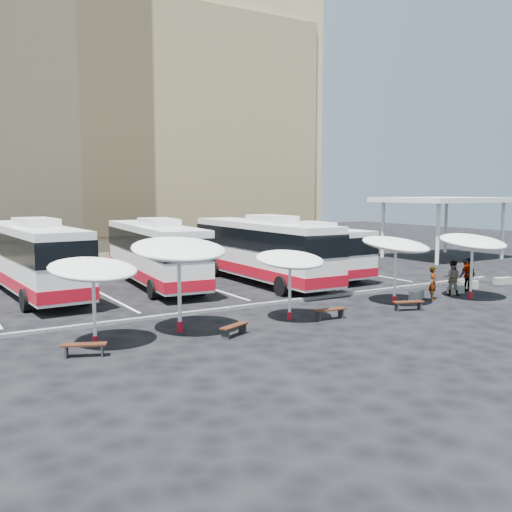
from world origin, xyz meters
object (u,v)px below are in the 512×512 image
sunshade_1 (179,250)px  sunshade_3 (396,245)px  wood_bench_0 (84,347)px  conc_bench_2 (468,285)px  wood_bench_3 (408,303)px  bus_0 (32,256)px  wood_bench_2 (330,311)px  bus_1 (154,251)px  passenger_3 (467,273)px  passenger_1 (453,278)px  passenger_0 (433,283)px  sunshade_0 (93,270)px  sunshade_4 (473,242)px  conc_bench_0 (416,295)px  bus_2 (262,248)px  conc_bench_3 (503,281)px  sunshade_2 (290,260)px  wood_bench_1 (234,328)px  bus_3 (306,248)px  conc_bench_1 (456,290)px  passenger_2 (468,275)px

sunshade_1 → sunshade_3: sunshade_1 is taller
wood_bench_0 → conc_bench_2: bearing=5.7°
wood_bench_3 → wood_bench_0: bearing=178.7°
bus_0 → sunshade_1: 12.54m
wood_bench_0 → wood_bench_2: size_ratio=0.98×
bus_1 → passenger_3: bus_1 is taller
conc_bench_2 → passenger_3: passenger_3 is taller
wood_bench_3 → passenger_1: bearing=17.8°
wood_bench_3 → passenger_0: size_ratio=0.86×
bus_1 → sunshade_1: 12.02m
sunshade_0 → passenger_0: size_ratio=2.26×
sunshade_4 → conc_bench_0: size_ratio=2.90×
bus_0 → wood_bench_0: size_ratio=8.85×
bus_0 → bus_2: size_ratio=1.01×
sunshade_1 → conc_bench_3: (21.94, 0.74, -3.16)m
bus_1 → passenger_1: bus_1 is taller
sunshade_2 → wood_bench_2: (1.58, -0.86, -2.33)m
bus_1 → wood_bench_1: size_ratio=9.09×
bus_2 → wood_bench_3: size_ratio=8.89×
bus_2 → sunshade_2: bearing=-114.0°
bus_3 → wood_bench_1: bus_3 is taller
bus_0 → wood_bench_1: bearing=-72.8°
conc_bench_1 → passenger_3: passenger_3 is taller
passenger_2 → passenger_3: bearing=47.3°
sunshade_1 → passenger_1: bearing=-0.7°
bus_3 → conc_bench_0: 10.42m
conc_bench_1 → conc_bench_2: (1.98, 0.75, 0.01)m
bus_2 → wood_bench_1: size_ratio=9.30×
bus_2 → sunshade_0: (-13.07, -9.22, 0.67)m
conc_bench_2 → passenger_2: 1.18m
passenger_2 → sunshade_3: bearing=-170.3°
bus_3 → wood_bench_1: 17.26m
bus_2 → wood_bench_1: bearing=-125.5°
wood_bench_0 → conc_bench_1: size_ratio=1.38×
conc_bench_0 → passenger_3: size_ratio=0.68×
passenger_3 → sunshade_3: bearing=16.0°
wood_bench_1 → conc_bench_1: wood_bench_1 is taller
bus_3 → passenger_3: (4.80, -9.43, -0.98)m
sunshade_0 → wood_bench_3: bearing=-6.0°
sunshade_4 → conc_bench_1: (0.61, 1.45, -2.83)m
bus_2 → sunshade_2: bus_2 is taller
bus_3 → passenger_0: size_ratio=6.60×
conc_bench_1 → passenger_0: 2.65m
sunshade_2 → bus_2: bearing=64.7°
sunshade_0 → conc_bench_3: (25.47, 1.03, -2.64)m
sunshade_3 → wood_bench_2: bearing=-167.8°
wood_bench_3 → conc_bench_1: wood_bench_3 is taller
bus_1 → conc_bench_3: size_ratio=11.71×
bus_1 → sunshade_0: bus_1 is taller
sunshade_0 → passenger_1: bearing=0.3°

